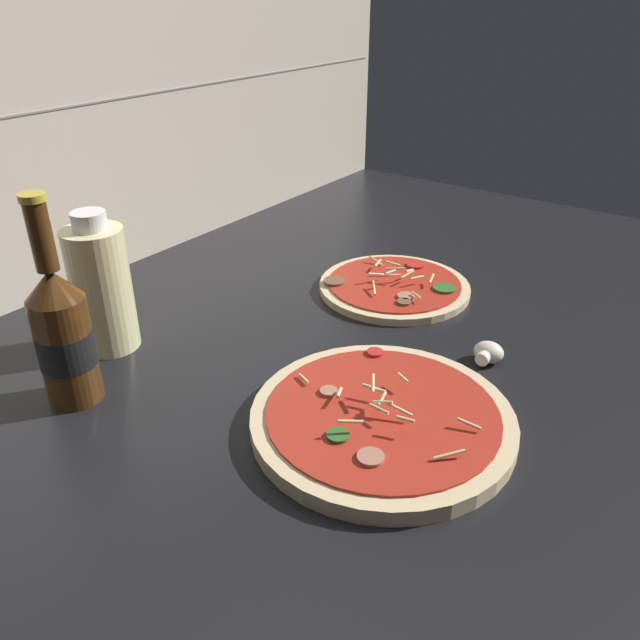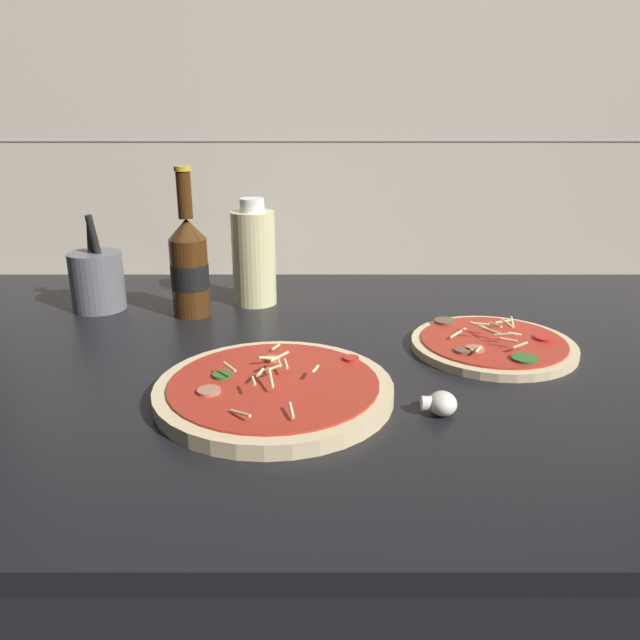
{
  "view_description": "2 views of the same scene",
  "coord_description": "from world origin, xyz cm",
  "views": [
    {
      "loc": [
        -60.47,
        -41.28,
        46.45
      ],
      "look_at": [
        -6.03,
        -2.18,
        9.86
      ],
      "focal_mm": 35.0,
      "sensor_mm": 36.0,
      "label": 1
    },
    {
      "loc": [
        -5.68,
        -84.23,
        36.74
      ],
      "look_at": [
        -5.99,
        2.16,
        6.96
      ],
      "focal_mm": 35.0,
      "sensor_mm": 36.0,
      "label": 2
    }
  ],
  "objects": [
    {
      "name": "counter_slab",
      "position": [
        0.0,
        0.0,
        1.25
      ],
      "size": [
        160.0,
        90.0,
        2.5
      ],
      "color": "black",
      "rests_on": "ground"
    },
    {
      "name": "pizza_far",
      "position": [
        19.95,
        1.75,
        3.25
      ],
      "size": [
        24.05,
        24.05,
        4.22
      ],
      "color": "beige",
      "rests_on": "counter_slab"
    },
    {
      "name": "pizza_near",
      "position": [
        -11.34,
        -14.5,
        3.58
      ],
      "size": [
        29.41,
        29.41,
        5.32
      ],
      "color": "beige",
      "rests_on": "counter_slab"
    },
    {
      "name": "oil_bottle",
      "position": [
        -17.52,
        24.74,
        11.24
      ],
      "size": [
        7.81,
        7.81,
        19.01
      ],
      "color": "beige",
      "rests_on": "counter_slab"
    },
    {
      "name": "mushroom_left",
      "position": [
        8.42,
        -18.76,
        3.87
      ],
      "size": [
        4.11,
        3.92,
        2.74
      ],
      "color": "white",
      "rests_on": "counter_slab"
    },
    {
      "name": "beer_bottle",
      "position": [
        -27.76,
        18.08,
        11.26
      ],
      "size": [
        6.43,
        6.43,
        25.09
      ],
      "color": "#47280F",
      "rests_on": "counter_slab"
    },
    {
      "name": "tile_backsplash",
      "position": [
        0.0,
        45.5,
        30.0
      ],
      "size": [
        160.0,
        1.13,
        60.0
      ],
      "color": "beige",
      "rests_on": "ground"
    }
  ]
}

